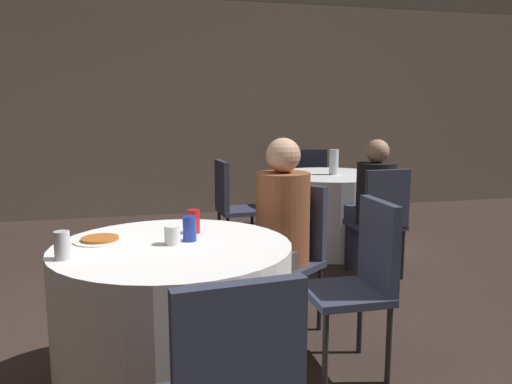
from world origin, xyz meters
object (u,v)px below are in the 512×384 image
object	(u,v)px
chair_near_northeast	(291,244)
bottle_far	(334,162)
chair_far_west	(231,200)
soda_can_blue	(190,229)
table_near	(174,320)
soda_can_silver	(62,245)
person_floral_shirt	(276,238)
pizza_plate_near	(100,239)
person_black_shirt	(371,206)
chair_near_east	(363,271)
table_far	(328,211)
soda_can_red	(194,221)
chair_far_south	(381,214)
chair_far_north	(312,180)

from	to	relation	value
chair_near_northeast	bottle_far	xyz separation A→B (m)	(0.98, 1.71, 0.33)
chair_far_west	soda_can_blue	world-z (taller)	chair_far_west
table_near	soda_can_silver	bearing A→B (deg)	-164.48
person_floral_shirt	soda_can_blue	bearing A→B (deg)	91.04
chair_near_northeast	soda_can_blue	world-z (taller)	chair_near_northeast
soda_can_silver	pizza_plate_near	bearing A→B (deg)	64.66
person_black_shirt	soda_can_silver	xyz separation A→B (m)	(-2.24, -1.63, 0.23)
chair_near_northeast	person_floral_shirt	size ratio (longest dim) A/B	0.75
chair_far_west	table_near	bearing A→B (deg)	-21.54
chair_near_east	soda_can_blue	bearing A→B (deg)	86.75
table_far	person_black_shirt	xyz separation A→B (m)	(0.04, -0.86, 0.20)
chair_near_east	chair_far_west	bearing A→B (deg)	7.22
pizza_plate_near	soda_can_red	bearing A→B (deg)	6.97
chair_near_northeast	chair_far_south	xyz separation A→B (m)	(1.00, 0.73, 0.00)
chair_far_north	pizza_plate_near	distance (m)	3.92
chair_near_east	soda_can_blue	distance (m)	0.93
table_far	bottle_far	world-z (taller)	bottle_far
soda_can_blue	table_near	bearing A→B (deg)	-150.07
chair_near_northeast	chair_far_south	distance (m)	1.24
table_near	person_black_shirt	bearing A→B (deg)	40.21
chair_near_east	table_far	bearing A→B (deg)	-17.24
chair_far_south	soda_can_blue	bearing A→B (deg)	-145.77
table_near	chair_far_west	bearing A→B (deg)	72.79
person_black_shirt	chair_near_northeast	bearing A→B (deg)	-140.60
chair_near_northeast	chair_far_south	size ratio (longest dim) A/B	1.00
person_black_shirt	person_floral_shirt	distance (m)	1.50
chair_far_north	soda_can_red	bearing A→B (deg)	71.00
chair_near_northeast	soda_can_red	distance (m)	0.80
chair_far_west	person_floral_shirt	bearing A→B (deg)	-6.06
person_floral_shirt	soda_can_silver	world-z (taller)	person_floral_shirt
chair_far_south	chair_near_east	bearing A→B (deg)	-123.72
chair_near_east	person_black_shirt	size ratio (longest dim) A/B	0.80
chair_far_south	bottle_far	world-z (taller)	bottle_far
soda_can_red	person_floral_shirt	bearing A→B (deg)	28.90
chair_far_south	soda_can_red	world-z (taller)	chair_far_south
person_black_shirt	chair_far_west	bearing A→B (deg)	140.94
person_black_shirt	bottle_far	bearing A→B (deg)	88.01
soda_can_blue	chair_near_east	bearing A→B (deg)	-3.56
chair_near_northeast	chair_far_north	xyz separation A→B (m)	(1.13, 2.76, 0.00)
table_near	person_floral_shirt	bearing A→B (deg)	37.41
table_near	table_far	bearing A→B (deg)	53.73
chair_far_north	person_floral_shirt	distance (m)	3.13
chair_near_northeast	chair_near_east	world-z (taller)	same
person_floral_shirt	chair_near_northeast	bearing A→B (deg)	-90.00
soda_can_red	bottle_far	distance (m)	2.66
chair_near_northeast	table_near	bearing A→B (deg)	90.00
table_far	soda_can_blue	size ratio (longest dim) A/B	9.98
table_far	soda_can_red	size ratio (longest dim) A/B	9.98
chair_near_northeast	pizza_plate_near	xyz separation A→B (m)	(-1.12, -0.44, 0.21)
table_near	person_floral_shirt	xyz separation A→B (m)	(0.65, 0.50, 0.24)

